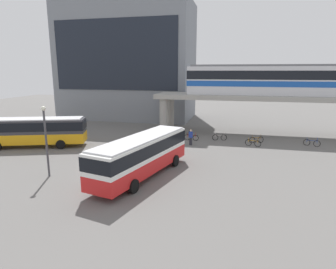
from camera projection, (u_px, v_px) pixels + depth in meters
The scene contains 14 objects.
ground_plane at pixel (150, 143), 34.14m from camera, with size 120.00×120.00×0.00m, color #605E5B.
station_building at pixel (128, 62), 51.52m from camera, with size 22.77×11.38×19.59m.
elevated_platform at pixel (268, 101), 37.81m from camera, with size 29.24×5.63×5.25m.
train at pixel (266, 79), 37.33m from camera, with size 20.01×2.96×3.84m.
bus_main at pixel (142, 152), 23.06m from camera, with size 5.10×11.33×3.22m.
bus_secondary at pixel (34, 129), 32.17m from camera, with size 11.26×6.04×3.22m.
bicycle_orange at pixel (253, 143), 32.85m from camera, with size 1.73×0.58×1.04m.
bicycle_silver at pixel (220, 137), 35.61m from camera, with size 1.77×0.39×1.04m.
bicycle_blue at pixel (312, 143), 32.89m from camera, with size 1.70×0.66×1.04m.
bicycle_brown at pixel (256, 140), 34.35m from camera, with size 1.68×0.74×1.04m.
bicycle_red at pixel (191, 137), 35.59m from camera, with size 1.79×0.21×1.04m.
pedestrian_waiting_near_stop at pixel (158, 134), 35.31m from camera, with size 0.45×0.34×1.82m.
pedestrian_at_kerb at pixel (191, 138), 33.23m from camera, with size 0.44×0.34×1.78m.
lamp_post at pixel (46, 135), 22.77m from camera, with size 0.36×0.36×5.66m.
Camera 1 is at (9.78, -21.74, 8.28)m, focal length 31.23 mm.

